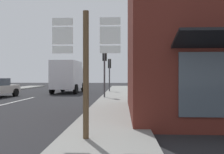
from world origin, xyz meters
The scene contains 6 objects.
ground_plane centered at (0.00, 10.00, 0.00)m, with size 80.00×80.00×0.00m, color #232326.
sidewalk_right centered at (6.43, 8.00, 0.07)m, with size 2.38×44.00×0.14m, color gray.
delivery_truck centered at (1.53, 16.74, 1.65)m, with size 2.62×5.07×3.05m.
route_sign_post centered at (5.94, 0.05, 1.91)m, with size 1.66×0.14×3.20m.
traffic_light_far_right centered at (5.54, 17.30, 2.46)m, with size 0.30×0.49×3.32m.
traffic_light_near_right centered at (5.54, 11.03, 2.69)m, with size 0.30×0.49×3.63m.
Camera 1 is at (6.82, -5.47, 1.64)m, focal length 37.05 mm.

